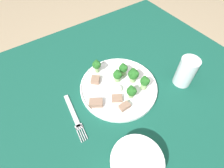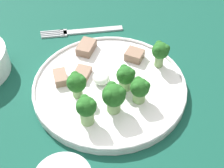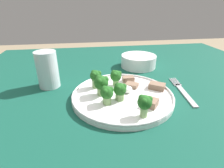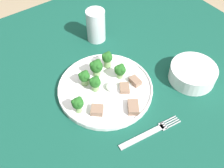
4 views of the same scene
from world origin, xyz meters
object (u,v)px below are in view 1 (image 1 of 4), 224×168
(dinner_plate, at_px, (119,87))
(fork, at_px, (74,116))
(cream_bowl, at_px, (136,163))
(drinking_glass, at_px, (185,73))

(dinner_plate, relative_size, fork, 1.51)
(fork, distance_m, cream_bowl, 0.25)
(cream_bowl, bearing_deg, fork, -72.68)
(dinner_plate, distance_m, fork, 0.19)
(dinner_plate, distance_m, cream_bowl, 0.28)
(dinner_plate, height_order, cream_bowl, cream_bowl)
(fork, relative_size, drinking_glass, 1.64)
(drinking_glass, bearing_deg, fork, -13.53)
(dinner_plate, bearing_deg, fork, 3.91)
(cream_bowl, relative_size, drinking_glass, 1.24)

